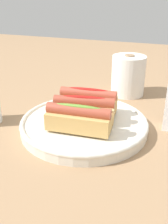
{
  "coord_description": "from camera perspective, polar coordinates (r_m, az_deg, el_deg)",
  "views": [
    {
      "loc": [
        0.21,
        -0.56,
        0.34
      ],
      "look_at": [
        0.01,
        0.01,
        0.05
      ],
      "focal_mm": 43.21,
      "sensor_mm": 36.0,
      "label": 1
    }
  ],
  "objects": [
    {
      "name": "serving_bowl",
      "position": [
        0.69,
        -0.0,
        -2.56
      ],
      "size": [
        0.32,
        0.32,
        0.03
      ],
      "color": "silver",
      "rests_on": "ground_plane"
    },
    {
      "name": "ground_plane",
      "position": [
        0.69,
        -0.88,
        -4.05
      ],
      "size": [
        2.4,
        2.4,
        0.0
      ],
      "primitive_type": "plane",
      "color": "#9E7A56"
    },
    {
      "name": "hotdog_side",
      "position": [
        0.72,
        1.04,
        2.4
      ],
      "size": [
        0.15,
        0.06,
        0.06
      ],
      "color": "tan",
      "rests_on": "serving_bowl"
    },
    {
      "name": "hotdog_front",
      "position": [
        0.62,
        -1.2,
        -1.46
      ],
      "size": [
        0.15,
        0.06,
        0.06
      ],
      "color": "tan",
      "rests_on": "serving_bowl"
    },
    {
      "name": "paper_towel_roll",
      "position": [
        0.91,
        9.34,
        7.64
      ],
      "size": [
        0.11,
        0.11,
        0.13
      ],
      "color": "white",
      "rests_on": "ground_plane"
    },
    {
      "name": "hotdog_back",
      "position": [
        0.67,
        -0.0,
        0.61
      ],
      "size": [
        0.16,
        0.07,
        0.06
      ],
      "color": "#DBB270",
      "rests_on": "serving_bowl"
    }
  ]
}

